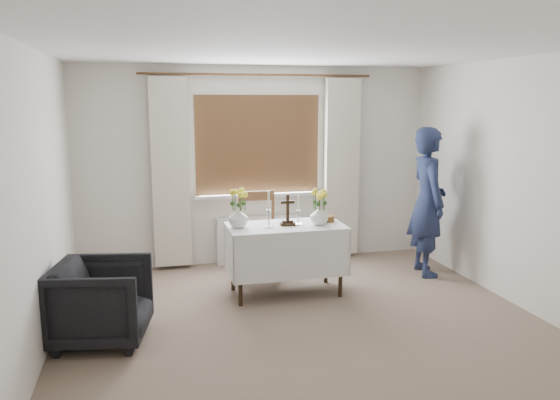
# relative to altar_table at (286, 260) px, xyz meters

# --- Properties ---
(ground) EXTENTS (5.00, 5.00, 0.00)m
(ground) POSITION_rel_altar_table_xyz_m (-0.03, -1.19, -0.38)
(ground) COLOR gray
(ground) RESTS_ON ground
(altar_table) EXTENTS (1.24, 0.64, 0.76)m
(altar_table) POSITION_rel_altar_table_xyz_m (0.00, 0.00, 0.00)
(altar_table) COLOR white
(altar_table) RESTS_ON ground
(wooden_chair) EXTENTS (0.50, 0.50, 1.02)m
(wooden_chair) POSITION_rel_altar_table_xyz_m (-0.17, 0.62, 0.13)
(wooden_chair) COLOR brown
(wooden_chair) RESTS_ON ground
(armchair) EXTENTS (0.91, 0.89, 0.71)m
(armchair) POSITION_rel_altar_table_xyz_m (-1.84, -0.77, -0.02)
(armchair) COLOR black
(armchair) RESTS_ON ground
(person) EXTENTS (0.51, 0.70, 1.77)m
(person) POSITION_rel_altar_table_xyz_m (1.82, 0.29, 0.50)
(person) COLOR navy
(person) RESTS_ON ground
(radiator) EXTENTS (1.10, 0.10, 0.60)m
(radiator) POSITION_rel_altar_table_xyz_m (-0.03, 1.23, -0.08)
(radiator) COLOR white
(radiator) RESTS_ON ground
(wooden_cross) EXTENTS (0.17, 0.13, 0.33)m
(wooden_cross) POSITION_rel_altar_table_xyz_m (0.02, -0.00, 0.55)
(wooden_cross) COLOR black
(wooden_cross) RESTS_ON altar_table
(candlestick_left) EXTENTS (0.13, 0.13, 0.38)m
(candlestick_left) POSITION_rel_altar_table_xyz_m (-0.20, -0.04, 0.57)
(candlestick_left) COLOR silver
(candlestick_left) RESTS_ON altar_table
(candlestick_right) EXTENTS (0.10, 0.10, 0.31)m
(candlestick_right) POSITION_rel_altar_table_xyz_m (0.14, -0.00, 0.54)
(candlestick_right) COLOR silver
(candlestick_right) RESTS_ON altar_table
(flower_vase_left) EXTENTS (0.27, 0.27, 0.22)m
(flower_vase_left) POSITION_rel_altar_table_xyz_m (-0.51, 0.03, 0.49)
(flower_vase_left) COLOR silver
(flower_vase_left) RESTS_ON altar_table
(flower_vase_right) EXTENTS (0.20, 0.20, 0.20)m
(flower_vase_right) POSITION_rel_altar_table_xyz_m (0.35, -0.06, 0.48)
(flower_vase_right) COLOR silver
(flower_vase_right) RESTS_ON altar_table
(wicker_basket) EXTENTS (0.21, 0.21, 0.07)m
(wicker_basket) POSITION_rel_altar_table_xyz_m (0.48, 0.08, 0.41)
(wicker_basket) COLOR brown
(wicker_basket) RESTS_ON altar_table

